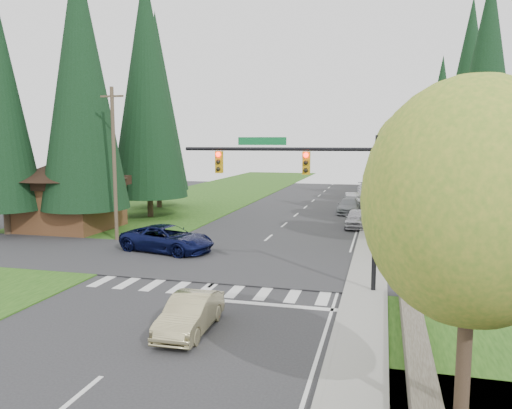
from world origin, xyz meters
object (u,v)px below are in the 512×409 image
at_px(parked_car_c, 352,199).
at_px(parked_car_d, 366,194).
at_px(sedan_champagne, 190,314).
at_px(parked_car_b, 349,206).
at_px(parked_car_e, 367,190).
at_px(parked_car_a, 357,218).
at_px(suv_navy, 168,239).

bearing_deg(parked_car_c, parked_car_d, 71.64).
relative_size(sedan_champagne, parked_car_d, 0.94).
height_order(parked_car_b, parked_car_e, parked_car_e).
bearing_deg(parked_car_a, suv_navy, -132.37).
distance_m(sedan_champagne, suv_navy, 12.86).
bearing_deg(parked_car_d, parked_car_a, -88.90).
relative_size(parked_car_c, parked_car_e, 0.72).
distance_m(suv_navy, parked_car_d, 31.77).
bearing_deg(parked_car_e, sedan_champagne, -100.19).
relative_size(parked_car_a, parked_car_d, 1.00).
height_order(sedan_champagne, parked_car_d, parked_car_d).
distance_m(suv_navy, parked_car_e, 34.87).
distance_m(sedan_champagne, parked_car_b, 30.51).
relative_size(parked_car_d, parked_car_e, 0.75).
xyz_separation_m(parked_car_a, parked_car_b, (-1.10, 7.58, -0.02)).
height_order(sedan_champagne, suv_navy, suv_navy).
distance_m(suv_navy, parked_car_c, 26.30).
height_order(parked_car_a, parked_car_e, parked_car_e).
bearing_deg(parked_car_e, parked_car_c, -102.00).
bearing_deg(sedan_champagne, parked_car_b, 82.11).
relative_size(parked_car_b, parked_car_e, 0.86).
relative_size(sedan_champagne, parked_car_a, 0.94).
bearing_deg(parked_car_b, sedan_champagne, -95.84).
xyz_separation_m(sedan_champagne, parked_car_d, (4.44, 41.39, 0.06)).
bearing_deg(parked_car_b, parked_car_c, 90.84).
bearing_deg(parked_car_a, parked_car_c, 95.05).
relative_size(parked_car_b, parked_car_c, 1.19).
height_order(parked_car_c, parked_car_d, parked_car_d).
xyz_separation_m(parked_car_d, parked_car_e, (0.00, 3.27, 0.09)).
bearing_deg(parked_car_d, parked_car_c, -100.81).
height_order(sedan_champagne, parked_car_c, parked_car_c).
bearing_deg(parked_car_b, parked_car_e, 86.05).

